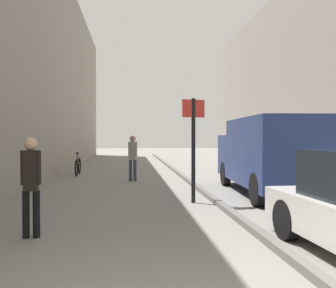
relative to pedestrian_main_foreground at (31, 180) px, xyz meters
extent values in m
plane|color=gray|center=(2.13, 8.08, -0.95)|extent=(80.00, 80.00, 0.00)
cube|color=#615F5B|center=(3.71, 8.08, -0.89)|extent=(0.16, 40.00, 0.12)
cylinder|color=black|center=(-0.08, 0.00, -0.56)|extent=(0.11, 0.11, 0.77)
cylinder|color=black|center=(0.08, 0.00, -0.56)|extent=(0.11, 0.11, 0.77)
cube|color=black|center=(0.00, 0.00, 0.15)|extent=(0.22, 0.18, 0.66)
cylinder|color=black|center=(-0.12, 0.00, 0.20)|extent=(0.09, 0.09, 0.56)
cylinder|color=black|center=(0.12, 0.00, 0.20)|extent=(0.09, 0.09, 0.56)
sphere|color=tan|center=(0.00, 0.00, 0.59)|extent=(0.21, 0.21, 0.21)
cylinder|color=#2D3851|center=(1.78, 7.58, -0.55)|extent=(0.12, 0.12, 0.79)
cylinder|color=#2D3851|center=(1.62, 7.61, -0.55)|extent=(0.12, 0.12, 0.79)
cube|color=gray|center=(1.70, 7.59, 0.19)|extent=(0.25, 0.22, 0.68)
cylinder|color=gray|center=(1.82, 7.57, 0.24)|extent=(0.09, 0.09, 0.57)
cylinder|color=gray|center=(1.58, 7.61, 0.24)|extent=(0.09, 0.09, 0.57)
sphere|color=#9E755B|center=(1.70, 7.59, 0.63)|extent=(0.22, 0.22, 0.22)
cube|color=navy|center=(5.61, 3.44, 0.30)|extent=(2.31, 3.99, 1.81)
cube|color=navy|center=(5.76, 6.13, 0.07)|extent=(2.18, 1.63, 1.36)
cube|color=black|center=(5.79, 6.66, 0.37)|extent=(1.76, 0.14, 0.60)
cylinder|color=black|center=(4.81, 6.03, -0.55)|extent=(0.27, 0.81, 0.80)
cylinder|color=black|center=(6.70, 5.93, -0.55)|extent=(0.27, 0.81, 0.80)
cylinder|color=black|center=(4.59, 2.26, -0.55)|extent=(0.27, 0.81, 0.80)
cylinder|color=black|center=(6.48, 2.15, -0.55)|extent=(0.27, 0.81, 0.80)
cylinder|color=black|center=(4.09, -0.52, -0.63)|extent=(0.23, 0.65, 0.64)
cylinder|color=black|center=(3.17, 2.91, 0.35)|extent=(0.10, 0.10, 2.60)
cube|color=red|center=(3.17, 2.91, 1.40)|extent=(0.59, 0.19, 0.44)
torus|color=black|center=(-0.64, 10.51, -0.59)|extent=(0.07, 0.72, 0.72)
torus|color=black|center=(-0.62, 9.46, -0.59)|extent=(0.07, 0.72, 0.72)
cylinder|color=black|center=(-0.63, 9.99, -0.44)|extent=(0.06, 0.95, 0.05)
cylinder|color=black|center=(-0.63, 9.80, -0.22)|extent=(0.04, 0.04, 0.40)
cube|color=black|center=(-0.63, 9.80, 0.00)|extent=(0.10, 0.24, 0.06)
camera|label=1|loc=(1.60, -6.19, 0.70)|focal=39.64mm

